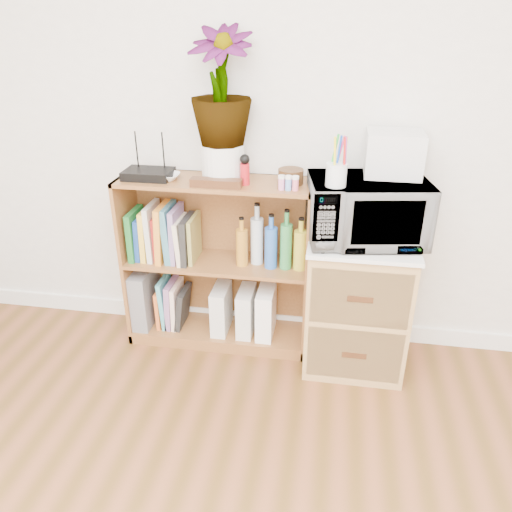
# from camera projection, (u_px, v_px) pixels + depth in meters

# --- Properties ---
(skirting_board) EXTENTS (4.00, 0.02, 0.10)m
(skirting_board) POSITION_uv_depth(u_px,v_px,m) (283.00, 322.00, 2.96)
(skirting_board) COLOR white
(skirting_board) RESTS_ON ground
(bookshelf) EXTENTS (1.00, 0.30, 0.95)m
(bookshelf) POSITION_uv_depth(u_px,v_px,m) (218.00, 265.00, 2.70)
(bookshelf) COLOR brown
(bookshelf) RESTS_ON ground
(wicker_unit) EXTENTS (0.50, 0.45, 0.70)m
(wicker_unit) POSITION_uv_depth(u_px,v_px,m) (356.00, 304.00, 2.58)
(wicker_unit) COLOR #9E7542
(wicker_unit) RESTS_ON ground
(microwave) EXTENTS (0.59, 0.45, 0.30)m
(microwave) POSITION_uv_depth(u_px,v_px,m) (366.00, 210.00, 2.34)
(microwave) COLOR white
(microwave) RESTS_ON wicker_unit
(pen_cup) EXTENTS (0.09, 0.09, 0.10)m
(pen_cup) POSITION_uv_depth(u_px,v_px,m) (336.00, 175.00, 2.17)
(pen_cup) COLOR silver
(pen_cup) RESTS_ON microwave
(small_appliance) EXTENTS (0.26, 0.21, 0.20)m
(small_appliance) POSITION_uv_depth(u_px,v_px,m) (394.00, 154.00, 2.30)
(small_appliance) COLOR silver
(small_appliance) RESTS_ON microwave
(router) EXTENTS (0.24, 0.16, 0.04)m
(router) POSITION_uv_depth(u_px,v_px,m) (148.00, 174.00, 2.51)
(router) COLOR black
(router) RESTS_ON bookshelf
(white_bowl) EXTENTS (0.13, 0.13, 0.03)m
(white_bowl) POSITION_uv_depth(u_px,v_px,m) (167.00, 177.00, 2.49)
(white_bowl) COLOR white
(white_bowl) RESTS_ON bookshelf
(plant_pot) EXTENTS (0.21, 0.21, 0.18)m
(plant_pot) POSITION_uv_depth(u_px,v_px,m) (223.00, 162.00, 2.46)
(plant_pot) COLOR silver
(plant_pot) RESTS_ON bookshelf
(potted_plant) EXTENTS (0.30, 0.30, 0.53)m
(potted_plant) POSITION_uv_depth(u_px,v_px,m) (221.00, 87.00, 2.30)
(potted_plant) COLOR #2E7535
(potted_plant) RESTS_ON plant_pot
(trinket_box) EXTENTS (0.25, 0.06, 0.04)m
(trinket_box) POSITION_uv_depth(u_px,v_px,m) (216.00, 183.00, 2.39)
(trinket_box) COLOR #37210F
(trinket_box) RESTS_ON bookshelf
(kokeshi_doll) EXTENTS (0.05, 0.05, 0.10)m
(kokeshi_doll) POSITION_uv_depth(u_px,v_px,m) (245.00, 174.00, 2.41)
(kokeshi_doll) COLOR #B4161D
(kokeshi_doll) RESTS_ON bookshelf
(wooden_bowl) EXTENTS (0.12, 0.12, 0.07)m
(wooden_bowl) POSITION_uv_depth(u_px,v_px,m) (291.00, 176.00, 2.43)
(wooden_bowl) COLOR #371F0F
(wooden_bowl) RESTS_ON bookshelf
(paint_jars) EXTENTS (0.12, 0.04, 0.06)m
(paint_jars) POSITION_uv_depth(u_px,v_px,m) (288.00, 184.00, 2.34)
(paint_jars) COLOR pink
(paint_jars) RESTS_ON bookshelf
(file_box) EXTENTS (0.10, 0.27, 0.34)m
(file_box) POSITION_uv_depth(u_px,v_px,m) (145.00, 296.00, 2.87)
(file_box) COLOR slate
(file_box) RESTS_ON bookshelf
(magazine_holder_left) EXTENTS (0.08, 0.21, 0.27)m
(magazine_holder_left) POSITION_uv_depth(u_px,v_px,m) (221.00, 308.00, 2.81)
(magazine_holder_left) COLOR silver
(magazine_holder_left) RESTS_ON bookshelf
(magazine_holder_mid) EXTENTS (0.08, 0.21, 0.27)m
(magazine_holder_mid) POSITION_uv_depth(u_px,v_px,m) (246.00, 311.00, 2.79)
(magazine_holder_mid) COLOR silver
(magazine_holder_mid) RESTS_ON bookshelf
(magazine_holder_right) EXTENTS (0.09, 0.22, 0.28)m
(magazine_holder_right) POSITION_uv_depth(u_px,v_px,m) (266.00, 311.00, 2.77)
(magazine_holder_right) COLOR white
(magazine_holder_right) RESTS_ON bookshelf
(cookbooks) EXTENTS (0.35, 0.20, 0.31)m
(cookbooks) POSITION_uv_depth(u_px,v_px,m) (165.00, 234.00, 2.67)
(cookbooks) COLOR #1B6727
(cookbooks) RESTS_ON bookshelf
(liquor_bottles) EXTENTS (0.37, 0.07, 0.32)m
(liquor_bottles) POSITION_uv_depth(u_px,v_px,m) (272.00, 240.00, 2.58)
(liquor_bottles) COLOR #B57621
(liquor_bottles) RESTS_ON bookshelf
(lower_books) EXTENTS (0.17, 0.19, 0.29)m
(lower_books) POSITION_uv_depth(u_px,v_px,m) (173.00, 304.00, 2.86)
(lower_books) COLOR orange
(lower_books) RESTS_ON bookshelf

